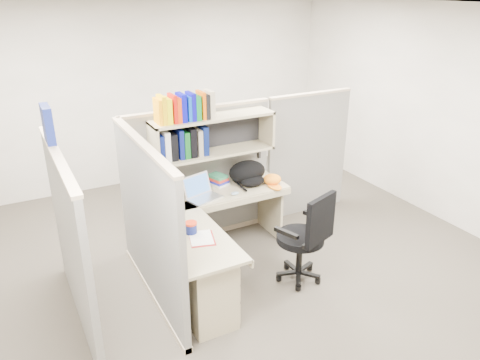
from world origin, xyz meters
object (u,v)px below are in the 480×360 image
desk (210,260)px  snack_canister (191,227)px  laptop (204,188)px  task_chair (303,251)px  backpack (250,173)px

desk → snack_canister: snack_canister is taller
desk → laptop: (0.26, 0.72, 0.42)m
laptop → task_chair: bearing=-68.7°
backpack → snack_canister: size_ratio=3.90×
laptop → task_chair: size_ratio=0.34×
desk → backpack: 1.31m
laptop → backpack: backpack is taller
laptop → snack_canister: bearing=-139.3°
snack_canister → backpack: bearing=36.0°
laptop → task_chair: 1.24m
desk → laptop: size_ratio=4.91×
backpack → snack_canister: bearing=-124.5°
desk → task_chair: task_chair is taller
laptop → task_chair: task_chair is taller
backpack → task_chair: task_chair is taller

